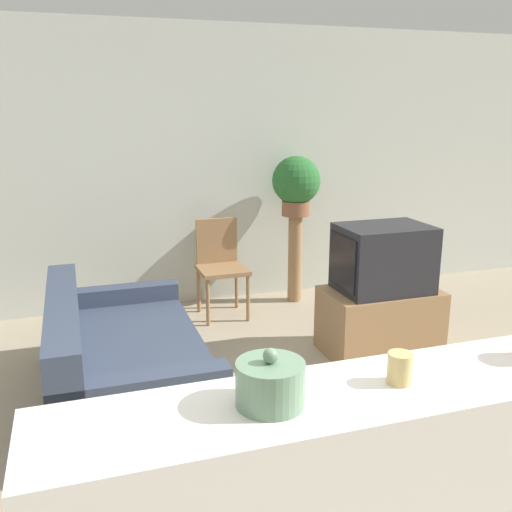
# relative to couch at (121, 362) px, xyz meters

# --- Properties ---
(wall_back) EXTENTS (9.00, 0.06, 2.70)m
(wall_back) POSITION_rel_couch_xyz_m (0.74, 1.84, 1.09)
(wall_back) COLOR silver
(wall_back) RESTS_ON ground_plane
(couch) EXTENTS (0.99, 1.78, 0.74)m
(couch) POSITION_rel_couch_xyz_m (0.00, 0.00, 0.00)
(couch) COLOR #384256
(couch) RESTS_ON ground_plane
(tv_stand) EXTENTS (0.90, 0.55, 0.52)m
(tv_stand) POSITION_rel_couch_xyz_m (2.05, 0.12, 0.00)
(tv_stand) COLOR #9E754C
(tv_stand) RESTS_ON ground_plane
(television) EXTENTS (0.71, 0.51, 0.52)m
(television) POSITION_rel_couch_xyz_m (2.05, 0.12, 0.53)
(television) COLOR #232328
(television) RESTS_ON tv_stand
(wooden_chair) EXTENTS (0.44, 0.44, 0.91)m
(wooden_chair) POSITION_rel_couch_xyz_m (1.06, 1.36, 0.26)
(wooden_chair) COLOR #9E754C
(wooden_chair) RESTS_ON ground_plane
(plant_stand) EXTENTS (0.14, 0.14, 0.89)m
(plant_stand) POSITION_rel_couch_xyz_m (1.87, 1.50, 0.19)
(plant_stand) COLOR #9E754C
(plant_stand) RESTS_ON ground_plane
(potted_plant) EXTENTS (0.47, 0.47, 0.58)m
(potted_plant) POSITION_rel_couch_xyz_m (1.87, 1.50, 0.95)
(potted_plant) COLOR #8E5B3D
(potted_plant) RESTS_ON plant_stand
(foreground_counter) EXTENTS (2.39, 0.44, 1.02)m
(foreground_counter) POSITION_rel_couch_xyz_m (0.74, -2.12, 0.25)
(foreground_counter) COLOR white
(foreground_counter) RESTS_ON ground_plane
(decorative_bowl) EXTENTS (0.22, 0.22, 0.19)m
(decorative_bowl) POSITION_rel_couch_xyz_m (0.32, -2.12, 0.84)
(decorative_bowl) COLOR gray
(decorative_bowl) RESTS_ON foreground_counter
(candle_jar) EXTENTS (0.09, 0.09, 0.11)m
(candle_jar) POSITION_rel_couch_xyz_m (0.78, -2.12, 0.82)
(candle_jar) COLOR tan
(candle_jar) RESTS_ON foreground_counter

